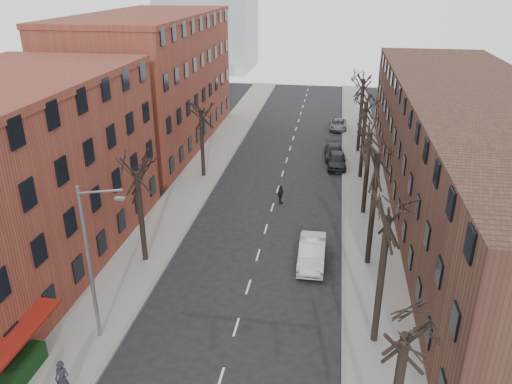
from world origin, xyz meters
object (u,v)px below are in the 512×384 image
at_px(parked_car_near, 337,160).
at_px(parked_car_mid, 334,152).
at_px(pedestrian_a, 63,379).
at_px(silver_sedan, 312,253).

distance_m(parked_car_near, parked_car_mid, 2.85).
distance_m(parked_car_mid, pedestrian_a, 37.65).
bearing_deg(silver_sedan, parked_car_mid, 86.76).
xyz_separation_m(silver_sedan, pedestrian_a, (-10.74, -13.78, 0.28)).
bearing_deg(silver_sedan, parked_car_near, 85.22).
relative_size(parked_car_near, parked_car_mid, 0.99).
xyz_separation_m(silver_sedan, parked_car_mid, (1.12, 21.95, -0.15)).
bearing_deg(pedestrian_a, parked_car_mid, 68.59).
bearing_deg(parked_car_near, pedestrian_a, -111.89).
distance_m(silver_sedan, parked_car_near, 19.18).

